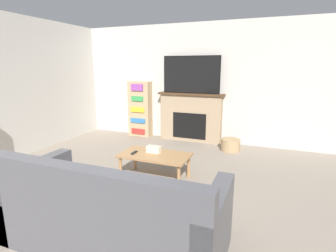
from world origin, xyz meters
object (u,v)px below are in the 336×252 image
(coffee_table, at_px, (155,157))
(tv, at_px, (191,75))
(couch, at_px, (111,217))
(fireplace, at_px, (191,117))
(bookshelf, at_px, (140,109))
(storage_basket, at_px, (230,145))

(coffee_table, bearing_deg, tv, 93.18)
(tv, xyz_separation_m, couch, (0.40, -3.89, -1.24))
(fireplace, xyz_separation_m, bookshelf, (-1.33, -0.02, 0.12))
(storage_basket, bearing_deg, couch, -100.01)
(storage_basket, bearing_deg, fireplace, 157.19)
(couch, height_order, bookshelf, bookshelf)
(fireplace, height_order, couch, fireplace)
(bookshelf, bearing_deg, coffee_table, -57.46)
(coffee_table, xyz_separation_m, storage_basket, (0.89, 1.87, -0.23))
(couch, height_order, coffee_table, couch)
(tv, distance_m, coffee_table, 2.58)
(fireplace, bearing_deg, tv, -90.00)
(couch, xyz_separation_m, coffee_table, (-0.27, 1.61, 0.04))
(couch, distance_m, bookshelf, 4.28)
(tv, xyz_separation_m, bookshelf, (-1.33, -0.00, -0.87))
(fireplace, bearing_deg, coffee_table, -86.84)
(tv, height_order, storage_basket, tv)
(tv, bearing_deg, bookshelf, -179.91)
(storage_basket, bearing_deg, coffee_table, -115.37)
(coffee_table, height_order, storage_basket, coffee_table)
(bookshelf, height_order, storage_basket, bookshelf)
(fireplace, relative_size, tv, 1.17)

